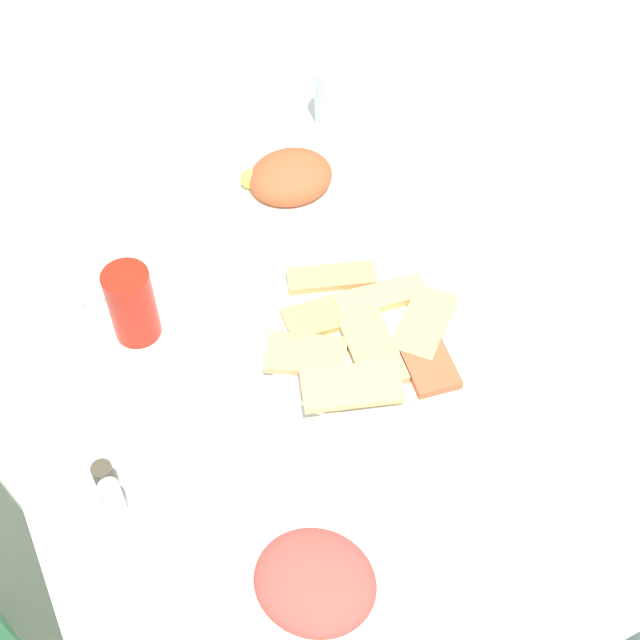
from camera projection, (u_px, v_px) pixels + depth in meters
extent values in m
plane|color=#B4B9A9|center=(298.00, 541.00, 1.85)|extent=(6.00, 6.00, 0.00)
cube|color=white|center=(288.00, 336.00, 1.28)|extent=(1.13, 0.83, 0.02)
cylinder|color=#45505A|center=(635.00, 626.00, 1.39)|extent=(0.04, 0.04, 0.70)
cylinder|color=#45505A|center=(342.00, 213.00, 1.95)|extent=(0.04, 0.04, 0.70)
cylinder|color=#45505A|center=(24.00, 326.00, 1.75)|extent=(0.04, 0.04, 0.70)
cylinder|color=white|center=(369.00, 333.00, 1.26)|extent=(0.30, 0.30, 0.01)
cube|color=tan|center=(424.00, 324.00, 1.26)|extent=(0.13, 0.13, 0.02)
cube|color=tan|center=(323.00, 317.00, 1.27)|extent=(0.07, 0.12, 0.01)
cube|color=#DEB972|center=(381.00, 297.00, 1.29)|extent=(0.06, 0.14, 0.01)
cube|color=#DC5A38|center=(428.00, 363.00, 1.22)|extent=(0.11, 0.08, 0.01)
cube|color=#E3B375|center=(352.00, 386.00, 1.18)|extent=(0.10, 0.15, 0.01)
cube|color=tan|center=(372.00, 348.00, 1.23)|extent=(0.14, 0.08, 0.01)
cube|color=#E3A064|center=(332.00, 277.00, 1.31)|extent=(0.08, 0.14, 0.01)
cube|color=tan|center=(304.00, 355.00, 1.23)|extent=(0.11, 0.13, 0.01)
cylinder|color=white|center=(315.00, 588.00, 1.03)|extent=(0.20, 0.20, 0.01)
ellipsoid|color=#CD4A43|center=(315.00, 582.00, 1.02)|extent=(0.19, 0.19, 0.05)
sphere|color=yellow|center=(291.00, 598.00, 1.01)|extent=(0.03, 0.03, 0.03)
cylinder|color=white|center=(291.00, 187.00, 1.45)|extent=(0.23, 0.23, 0.01)
ellipsoid|color=#D55732|center=(291.00, 177.00, 1.43)|extent=(0.12, 0.14, 0.07)
sphere|color=#E6D34C|center=(250.00, 179.00, 1.43)|extent=(0.03, 0.03, 0.03)
cylinder|color=red|center=(132.00, 304.00, 1.23)|extent=(0.09, 0.09, 0.12)
cylinder|color=silver|center=(335.00, 96.00, 1.52)|extent=(0.07, 0.07, 0.10)
cube|color=white|center=(60.00, 273.00, 1.34)|extent=(0.12, 0.12, 0.00)
cube|color=silver|center=(71.00, 268.00, 1.34)|extent=(0.17, 0.07, 0.00)
cube|color=silver|center=(48.00, 276.00, 1.33)|extent=(0.16, 0.08, 0.00)
cube|color=#B2B2B7|center=(115.00, 504.00, 1.10)|extent=(0.09, 0.09, 0.01)
cylinder|color=white|center=(113.00, 500.00, 1.06)|extent=(0.03, 0.03, 0.07)
cylinder|color=#463E31|center=(106.00, 480.00, 1.08)|extent=(0.03, 0.03, 0.06)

